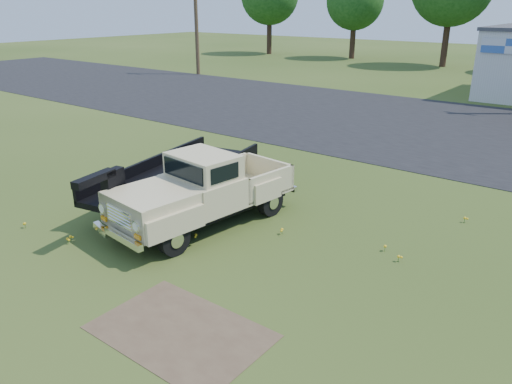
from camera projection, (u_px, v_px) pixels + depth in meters
ground at (227, 246)px, 11.77m from camera, size 140.00×140.00×0.00m
asphalt_lot at (440, 129)px, 22.89m from camera, size 90.00×14.00×0.02m
dirt_patch_a at (181, 332)px, 8.69m from camera, size 3.00×2.00×0.01m
dirt_patch_b at (252, 188)px, 15.51m from camera, size 2.20×1.60×0.01m
utility_pole_west at (196, 14)px, 39.01m from camera, size 1.60×0.30×9.00m
treeline_b at (355, 1)px, 50.45m from camera, size 5.76×5.76×8.57m
vintage_pickup_truck at (204, 190)px, 12.63m from camera, size 2.65×5.43×1.90m
flatbed_trailer at (178, 172)px, 14.23m from camera, size 3.32×6.72×1.75m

